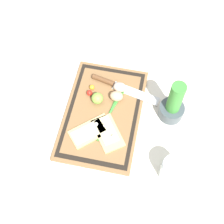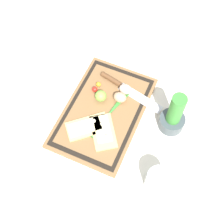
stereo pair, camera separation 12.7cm
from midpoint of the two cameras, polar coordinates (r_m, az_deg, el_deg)
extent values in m
plane|color=silver|center=(1.31, 1.21, -0.41)|extent=(6.00, 6.00, 0.00)
cube|color=brown|center=(1.30, 1.21, -0.24)|extent=(0.48, 0.31, 0.02)
cube|color=black|center=(1.29, 1.22, -0.06)|extent=(0.45, 0.29, 0.00)
cube|color=brown|center=(1.29, 1.22, -0.03)|extent=(0.41, 0.25, 0.00)
cube|color=tan|center=(1.25, -1.60, -2.96)|extent=(0.18, 0.18, 0.01)
cube|color=beige|center=(1.25, -2.17, -3.02)|extent=(0.13, 0.14, 0.00)
sphere|color=silver|center=(1.25, -0.47, -1.91)|extent=(0.02, 0.02, 0.02)
sphere|color=silver|center=(1.24, -3.11, -3.17)|extent=(0.01, 0.01, 0.01)
cube|color=tan|center=(1.24, 1.31, -3.93)|extent=(0.18, 0.16, 0.01)
cube|color=beige|center=(1.24, 1.20, -3.34)|extent=(0.13, 0.12, 0.00)
sphere|color=silver|center=(1.22, 2.10, -4.72)|extent=(0.02, 0.02, 0.02)
sphere|color=silver|center=(1.25, 1.01, -2.44)|extent=(0.01, 0.01, 0.01)
cube|color=silver|center=(1.33, 7.91, 2.30)|extent=(0.08, 0.21, 0.00)
cylinder|color=brown|center=(1.36, 2.52, 5.81)|extent=(0.04, 0.10, 0.02)
ellipsoid|color=tan|center=(1.30, 4.24, 2.45)|extent=(0.04, 0.05, 0.04)
ellipsoid|color=beige|center=(1.32, 5.21, 3.93)|extent=(0.04, 0.05, 0.04)
sphere|color=#7FB742|center=(1.30, 0.71, 2.70)|extent=(0.05, 0.05, 0.05)
sphere|color=red|center=(1.33, -0.46, 3.93)|extent=(0.02, 0.02, 0.02)
sphere|color=gold|center=(1.34, 0.20, 4.85)|extent=(0.02, 0.02, 0.02)
cylinder|color=#388433|center=(1.28, 2.30, -0.56)|extent=(0.24, 0.08, 0.01)
cylinder|color=#388433|center=(1.28, 2.30, -0.56)|extent=(0.25, 0.07, 0.01)
cylinder|color=#388433|center=(1.28, 2.30, -0.56)|extent=(0.25, 0.05, 0.01)
cylinder|color=#3D474C|center=(1.29, 13.59, -2.05)|extent=(0.10, 0.10, 0.06)
cylinder|color=#388433|center=(1.21, 14.48, -0.13)|extent=(0.06, 0.06, 0.18)
cylinder|color=silver|center=(1.17, 11.45, -12.61)|extent=(0.09, 0.09, 0.10)
cylinder|color=#B73323|center=(1.20, 11.20, -13.01)|extent=(0.08, 0.08, 0.03)
cylinder|color=silver|center=(1.12, 11.94, -11.85)|extent=(0.08, 0.08, 0.01)
camera|label=1|loc=(0.06, -87.13, 5.27)|focal=50.00mm
camera|label=2|loc=(0.06, 92.87, -5.27)|focal=50.00mm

